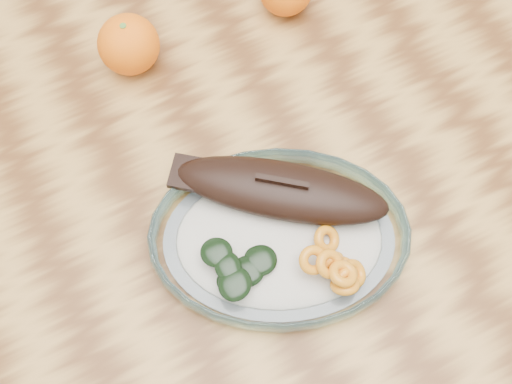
# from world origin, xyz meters

# --- Properties ---
(ground) EXTENTS (3.00, 3.00, 0.00)m
(ground) POSITION_xyz_m (0.00, 0.00, 0.00)
(ground) COLOR slate
(ground) RESTS_ON ground
(dining_table) EXTENTS (1.20, 0.80, 0.75)m
(dining_table) POSITION_xyz_m (0.00, 0.00, 0.65)
(dining_table) COLOR #573114
(dining_table) RESTS_ON ground
(plated_meal) EXTENTS (0.70, 0.70, 0.08)m
(plated_meal) POSITION_xyz_m (-0.07, -0.12, 0.77)
(plated_meal) COLOR white
(plated_meal) RESTS_ON dining_table
(orange_left) EXTENTS (0.08, 0.08, 0.08)m
(orange_left) POSITION_xyz_m (-0.13, 0.18, 0.79)
(orange_left) COLOR #EE3B04
(orange_left) RESTS_ON dining_table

